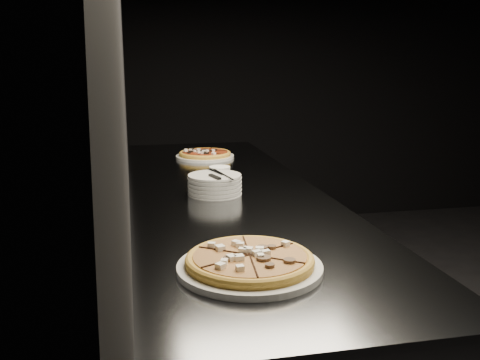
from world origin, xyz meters
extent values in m
cube|color=black|center=(-2.50, 0.00, 1.40)|extent=(0.02, 5.00, 2.80)
cube|color=black|center=(0.00, 2.50, 1.40)|extent=(5.00, 0.02, 2.80)
cube|color=slate|center=(-2.13, 0.00, 0.45)|extent=(0.70, 2.40, 0.90)
cube|color=slate|center=(-2.13, 0.00, 0.91)|extent=(0.74, 2.44, 0.02)
cylinder|color=silver|center=(-2.22, -0.83, 0.93)|extent=(0.36, 0.36, 0.02)
cylinder|color=gold|center=(-2.22, -0.83, 0.94)|extent=(0.41, 0.41, 0.01)
torus|color=gold|center=(-2.22, -0.83, 0.95)|extent=(0.42, 0.42, 0.02)
cylinder|color=gold|center=(-2.22, -0.83, 0.96)|extent=(0.36, 0.36, 0.01)
cylinder|color=silver|center=(-2.11, 0.71, 0.93)|extent=(0.30, 0.30, 0.01)
cylinder|color=gold|center=(-2.11, 0.71, 0.94)|extent=(0.28, 0.28, 0.01)
torus|color=gold|center=(-2.11, 0.71, 0.95)|extent=(0.29, 0.29, 0.02)
cylinder|color=maroon|center=(-2.11, 0.71, 0.95)|extent=(0.25, 0.25, 0.01)
cylinder|color=silver|center=(-2.18, -0.06, 0.93)|extent=(0.20, 0.20, 0.02)
cylinder|color=silver|center=(-2.18, -0.06, 0.94)|extent=(0.20, 0.20, 0.02)
cylinder|color=silver|center=(-2.18, -0.06, 0.96)|extent=(0.20, 0.20, 0.02)
cylinder|color=silver|center=(-2.18, -0.06, 0.97)|extent=(0.20, 0.20, 0.02)
cylinder|color=silver|center=(-2.18, -0.06, 0.99)|extent=(0.20, 0.20, 0.02)
cube|color=#AEB1B5|center=(-2.17, -0.02, 1.00)|extent=(0.05, 0.13, 0.00)
cube|color=black|center=(-2.19, -0.11, 1.00)|extent=(0.04, 0.08, 0.01)
cube|color=#AEB1B5|center=(-2.15, -0.07, 1.00)|extent=(0.02, 0.20, 0.00)
cylinder|color=silver|center=(-2.13, 0.10, 0.96)|extent=(0.09, 0.09, 0.08)
cylinder|color=black|center=(-2.13, 0.10, 0.99)|extent=(0.07, 0.07, 0.01)
camera|label=1|loc=(-2.49, -2.02, 1.42)|focal=40.00mm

